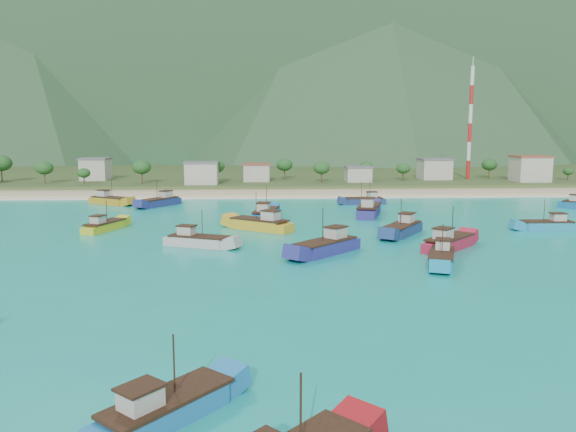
{
  "coord_description": "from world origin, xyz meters",
  "views": [
    {
      "loc": [
        -7.84,
        -76.46,
        17.22
      ],
      "look_at": [
        -3.38,
        18.0,
        3.0
      ],
      "focal_mm": 35.0,
      "sensor_mm": 36.0,
      "label": 1
    }
  ],
  "objects_px": {
    "boat_0": "(364,201)",
    "boat_11": "(110,201)",
    "boat_3": "(442,259)",
    "boat_2": "(105,227)",
    "boat_22": "(166,411)",
    "boat_5": "(449,244)",
    "boat_18": "(369,211)",
    "boat_20": "(327,247)",
    "boat_21": "(547,226)",
    "boat_13": "(402,230)",
    "radio_tower": "(470,123)",
    "boat_26": "(160,202)",
    "boat_6": "(266,215)",
    "boat_25": "(261,225)",
    "boat_7": "(198,242)"
  },
  "relations": [
    {
      "from": "boat_13",
      "to": "boat_20",
      "type": "bearing_deg",
      "value": 78.42
    },
    {
      "from": "boat_20",
      "to": "boat_25",
      "type": "distance_m",
      "value": 22.02
    },
    {
      "from": "boat_20",
      "to": "boat_18",
      "type": "bearing_deg",
      "value": -65.6
    },
    {
      "from": "boat_2",
      "to": "boat_20",
      "type": "bearing_deg",
      "value": -9.0
    },
    {
      "from": "boat_3",
      "to": "boat_0",
      "type": "bearing_deg",
      "value": -70.7
    },
    {
      "from": "boat_5",
      "to": "boat_0",
      "type": "bearing_deg",
      "value": 136.95
    },
    {
      "from": "boat_3",
      "to": "boat_26",
      "type": "distance_m",
      "value": 77.26
    },
    {
      "from": "radio_tower",
      "to": "boat_13",
      "type": "bearing_deg",
      "value": -116.14
    },
    {
      "from": "boat_20",
      "to": "boat_21",
      "type": "bearing_deg",
      "value": -112.66
    },
    {
      "from": "boat_22",
      "to": "boat_26",
      "type": "relative_size",
      "value": 0.81
    },
    {
      "from": "radio_tower",
      "to": "boat_26",
      "type": "xyz_separation_m",
      "value": [
        -92.84,
        -52.5,
        -19.18
      ]
    },
    {
      "from": "boat_13",
      "to": "boat_26",
      "type": "distance_m",
      "value": 61.98
    },
    {
      "from": "boat_25",
      "to": "boat_11",
      "type": "bearing_deg",
      "value": 80.41
    },
    {
      "from": "boat_3",
      "to": "boat_11",
      "type": "height_order",
      "value": "boat_11"
    },
    {
      "from": "radio_tower",
      "to": "boat_6",
      "type": "relative_size",
      "value": 2.99
    },
    {
      "from": "boat_3",
      "to": "boat_13",
      "type": "relative_size",
      "value": 0.91
    },
    {
      "from": "boat_0",
      "to": "boat_11",
      "type": "xyz_separation_m",
      "value": [
        -61.24,
        2.54,
        0.12
      ]
    },
    {
      "from": "boat_2",
      "to": "boat_3",
      "type": "bearing_deg",
      "value": -8.16
    },
    {
      "from": "boat_5",
      "to": "boat_26",
      "type": "height_order",
      "value": "boat_5"
    },
    {
      "from": "radio_tower",
      "to": "boat_20",
      "type": "relative_size",
      "value": 3.35
    },
    {
      "from": "boat_21",
      "to": "boat_3",
      "type": "bearing_deg",
      "value": 132.92
    },
    {
      "from": "boat_2",
      "to": "boat_22",
      "type": "xyz_separation_m",
      "value": [
        21.86,
        -67.01,
        -0.02
      ]
    },
    {
      "from": "boat_5",
      "to": "boat_7",
      "type": "bearing_deg",
      "value": -142.14
    },
    {
      "from": "boat_0",
      "to": "radio_tower",
      "type": "bearing_deg",
      "value": -45.45
    },
    {
      "from": "boat_11",
      "to": "boat_2",
      "type": "bearing_deg",
      "value": 45.7
    },
    {
      "from": "radio_tower",
      "to": "boat_18",
      "type": "relative_size",
      "value": 2.72
    },
    {
      "from": "radio_tower",
      "to": "boat_11",
      "type": "height_order",
      "value": "radio_tower"
    },
    {
      "from": "boat_18",
      "to": "boat_21",
      "type": "xyz_separation_m",
      "value": [
        28.48,
        -18.37,
        -0.33
      ]
    },
    {
      "from": "boat_25",
      "to": "radio_tower",
      "type": "bearing_deg",
      "value": -2.31
    },
    {
      "from": "boat_2",
      "to": "boat_21",
      "type": "height_order",
      "value": "boat_21"
    },
    {
      "from": "boat_6",
      "to": "boat_25",
      "type": "xyz_separation_m",
      "value": [
        -1.03,
        -12.38,
        0.02
      ]
    },
    {
      "from": "boat_21",
      "to": "boat_25",
      "type": "bearing_deg",
      "value": 87.94
    },
    {
      "from": "boat_6",
      "to": "boat_5",
      "type": "bearing_deg",
      "value": -36.15
    },
    {
      "from": "boat_2",
      "to": "boat_25",
      "type": "distance_m",
      "value": 27.47
    },
    {
      "from": "boat_11",
      "to": "boat_18",
      "type": "height_order",
      "value": "boat_18"
    },
    {
      "from": "radio_tower",
      "to": "boat_11",
      "type": "relative_size",
      "value": 3.34
    },
    {
      "from": "boat_20",
      "to": "boat_21",
      "type": "xyz_separation_m",
      "value": [
        41.49,
        17.71,
        -0.21
      ]
    },
    {
      "from": "boat_2",
      "to": "boat_26",
      "type": "xyz_separation_m",
      "value": [
        3.81,
        33.14,
        0.16
      ]
    },
    {
      "from": "boat_0",
      "to": "boat_6",
      "type": "distance_m",
      "value": 32.91
    },
    {
      "from": "boat_0",
      "to": "boat_6",
      "type": "relative_size",
      "value": 0.82
    },
    {
      "from": "boat_0",
      "to": "boat_13",
      "type": "xyz_separation_m",
      "value": [
        -1.03,
        -40.77,
        0.17
      ]
    },
    {
      "from": "boat_6",
      "to": "boat_7",
      "type": "height_order",
      "value": "boat_6"
    },
    {
      "from": "radio_tower",
      "to": "boat_5",
      "type": "bearing_deg",
      "value": -111.6
    },
    {
      "from": "boat_22",
      "to": "boat_21",
      "type": "bearing_deg",
      "value": 89.85
    },
    {
      "from": "boat_20",
      "to": "boat_0",
      "type": "bearing_deg",
      "value": -61.57
    },
    {
      "from": "boat_5",
      "to": "boat_18",
      "type": "height_order",
      "value": "boat_18"
    },
    {
      "from": "boat_13",
      "to": "boat_21",
      "type": "relative_size",
      "value": 1.14
    },
    {
      "from": "boat_3",
      "to": "boat_26",
      "type": "height_order",
      "value": "boat_26"
    },
    {
      "from": "boat_13",
      "to": "boat_5",
      "type": "bearing_deg",
      "value": 142.78
    },
    {
      "from": "boat_7",
      "to": "boat_20",
      "type": "distance_m",
      "value": 19.87
    }
  ]
}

